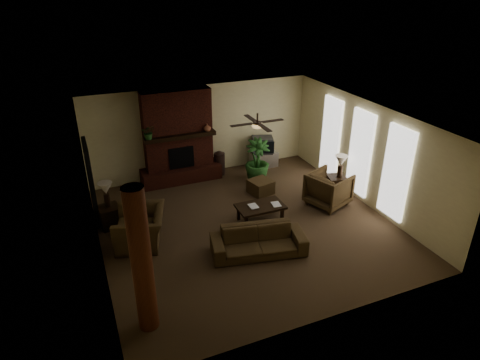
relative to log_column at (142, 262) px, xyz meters
name	(u,v)px	position (x,y,z in m)	size (l,w,h in m)	color
room_shell	(246,176)	(2.95, 2.40, 0.00)	(7.00, 7.00, 7.00)	brown
fireplace	(179,145)	(2.15, 5.62, -0.24)	(2.40, 0.70, 2.80)	#4F1F15
windows	(360,153)	(6.40, 2.60, -0.05)	(0.08, 3.65, 2.35)	white
log_column	(142,262)	(0.00, 0.00, 0.00)	(0.36, 0.36, 2.80)	brown
doorway	(91,182)	(-0.49, 4.20, -0.35)	(0.10, 1.00, 2.10)	black
ceiling_fan	(257,124)	(3.35, 2.70, 1.13)	(1.35, 1.35, 0.37)	black
sofa	(259,237)	(2.75, 1.24, -0.99)	(2.12, 0.62, 0.83)	#4D3B21
armchair_left	(140,222)	(0.38, 2.67, -0.85)	(1.26, 0.82, 1.10)	#4D3B21
armchair_right	(329,187)	(5.46, 2.55, -0.89)	(0.99, 0.93, 1.02)	#4D3B21
coffee_table	(260,207)	(3.39, 2.50, -1.03)	(1.20, 0.70, 0.43)	black
ottoman	(261,187)	(4.04, 3.86, -1.20)	(0.60, 0.60, 0.40)	#4D3B21
tv_stand	(264,159)	(4.94, 5.55, -1.15)	(0.85, 0.50, 0.50)	silver
tv	(262,145)	(4.88, 5.54, -0.64)	(0.78, 0.71, 0.52)	#3D3D3F
floor_vase	(219,161)	(3.40, 5.55, -0.97)	(0.34, 0.34, 0.77)	#32201B
floor_plant	(257,169)	(4.30, 4.67, -1.03)	(0.74, 1.32, 0.74)	#285723
side_table_left	(110,217)	(-0.20, 3.69, -1.12)	(0.50, 0.50, 0.55)	black
lamp_left	(106,190)	(-0.20, 3.73, -0.40)	(0.41, 0.41, 0.65)	black
side_table_right	(336,185)	(6.01, 2.98, -1.12)	(0.50, 0.50, 0.55)	black
lamp_right	(341,162)	(6.07, 2.94, -0.40)	(0.36, 0.36, 0.65)	black
mantel_plant	(149,134)	(1.24, 5.32, 0.32)	(0.38, 0.42, 0.33)	#285723
mantel_vase	(207,128)	(2.97, 5.33, 0.27)	(0.22, 0.23, 0.22)	#95563B
book_a	(249,202)	(3.09, 2.52, -0.83)	(0.22, 0.03, 0.29)	#999999
book_b	(272,200)	(3.67, 2.40, -0.82)	(0.21, 0.02, 0.29)	#999999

